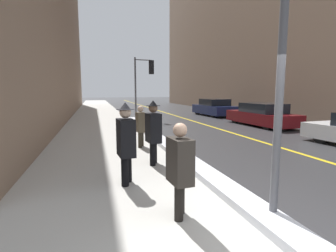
{
  "coord_description": "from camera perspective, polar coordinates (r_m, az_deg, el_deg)",
  "views": [
    {
      "loc": [
        -2.3,
        -2.73,
        1.99
      ],
      "look_at": [
        -0.4,
        4.0,
        1.05
      ],
      "focal_mm": 28.0,
      "sensor_mm": 36.0,
      "label": 1
    }
  ],
  "objects": [
    {
      "name": "pedestrian_with_shoulder_bag",
      "position": [
        9.28,
        -5.98,
        0.34
      ],
      "size": [
        0.32,
        0.7,
        1.47
      ],
      "rotation": [
        0.0,
        0.0,
        -1.48
      ],
      "color": "#2A241B",
      "rests_on": "ground"
    },
    {
      "name": "parked_car_navy",
      "position": [
        21.47,
        9.96,
        3.93
      ],
      "size": [
        2.15,
        4.34,
        1.35
      ],
      "rotation": [
        0.0,
        0.0,
        1.64
      ],
      "color": "navy",
      "rests_on": "ground"
    },
    {
      "name": "pedestrian_nearside",
      "position": [
        7.01,
        -3.22,
        -0.85
      ],
      "size": [
        0.37,
        0.56,
        1.75
      ],
      "rotation": [
        0.0,
        0.0,
        -1.48
      ],
      "color": "black",
      "rests_on": "ground"
    },
    {
      "name": "pedestrian_trailing",
      "position": [
        4.09,
        2.6,
        -8.68
      ],
      "size": [
        0.33,
        0.51,
        1.51
      ],
      "rotation": [
        0.0,
        0.0,
        -1.48
      ],
      "color": "black",
      "rests_on": "ground"
    },
    {
      "name": "lamp_post",
      "position": [
        4.29,
        23.97,
        21.7
      ],
      "size": [
        0.28,
        0.28,
        5.17
      ],
      "color": "#515156",
      "rests_on": "ground"
    },
    {
      "name": "road_centre_stripe",
      "position": [
        18.92,
        3.8,
        1.6
      ],
      "size": [
        0.16,
        80.0,
        0.0
      ],
      "color": "gold",
      "rests_on": "ground"
    },
    {
      "name": "ground_plane",
      "position": [
        4.08,
        22.87,
        -22.14
      ],
      "size": [
        160.0,
        160.0,
        0.0
      ],
      "primitive_type": "plane",
      "color": "#2D2D30"
    },
    {
      "name": "parked_car_maroon",
      "position": [
        15.93,
        19.69,
        2.23
      ],
      "size": [
        1.93,
        4.81,
        1.3
      ],
      "rotation": [
        0.0,
        0.0,
        1.61
      ],
      "color": "#600F14",
      "rests_on": "ground"
    },
    {
      "name": "building_facade_left",
      "position": [
        23.96,
        -28.58,
        21.15
      ],
      "size": [
        6.0,
        36.0,
        15.89
      ],
      "color": "#846B56",
      "rests_on": "ground"
    },
    {
      "name": "snow_bank_curb",
      "position": [
        10.27,
        -1.65,
        -3.09
      ],
      "size": [
        0.52,
        17.3,
        0.16
      ],
      "color": "silver",
      "rests_on": "ground"
    },
    {
      "name": "traffic_light_near",
      "position": [
        17.62,
        -5.05,
        10.9
      ],
      "size": [
        1.31,
        0.38,
        4.14
      ],
      "rotation": [
        0.0,
        0.0,
        0.1
      ],
      "color": "#515156",
      "rests_on": "ground"
    },
    {
      "name": "sidewalk_slab",
      "position": [
        17.84,
        -14.69,
        1.01
      ],
      "size": [
        4.0,
        80.0,
        0.01
      ],
      "color": "#B2AFA8",
      "rests_on": "ground"
    },
    {
      "name": "pedestrian_in_glasses",
      "position": [
        5.57,
        -9.14,
        -3.08
      ],
      "size": [
        0.38,
        0.57,
        1.76
      ],
      "rotation": [
        0.0,
        0.0,
        -1.48
      ],
      "color": "black",
      "rests_on": "ground"
    }
  ]
}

